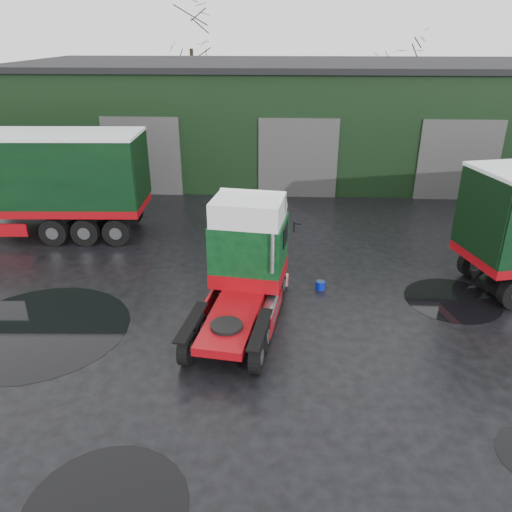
{
  "coord_description": "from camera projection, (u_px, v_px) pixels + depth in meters",
  "views": [
    {
      "loc": [
        1.25,
        -11.17,
        7.93
      ],
      "look_at": [
        0.5,
        2.54,
        1.7
      ],
      "focal_mm": 35.0,
      "sensor_mm": 36.0,
      "label": 1
    }
  ],
  "objects": [
    {
      "name": "tree_back_b",
      "position": [
        397.0,
        89.0,
        38.73
      ],
      "size": [
        4.4,
        4.4,
        7.5
      ],
      "primitive_type": null,
      "color": "black",
      "rests_on": "ground"
    },
    {
      "name": "ground",
      "position": [
        232.0,
        351.0,
        13.5
      ],
      "size": [
        100.0,
        100.0,
        0.0
      ],
      "primitive_type": "plane",
      "color": "black"
    },
    {
      "name": "hero_tractor",
      "position": [
        238.0,
        273.0,
        13.92
      ],
      "size": [
        3.16,
        5.94,
        3.52
      ],
      "primitive_type": null,
      "rotation": [
        0.0,
        0.0,
        -0.14
      ],
      "color": "#0B3617",
      "rests_on": "ground"
    },
    {
      "name": "wash_bucket",
      "position": [
        320.0,
        285.0,
        16.68
      ],
      "size": [
        0.37,
        0.37,
        0.29
      ],
      "primitive_type": "cylinder",
      "rotation": [
        0.0,
        0.0,
        -0.24
      ],
      "color": "#07169C",
      "rests_on": "ground"
    },
    {
      "name": "puddle_1",
      "position": [
        452.0,
        300.0,
        16.07
      ],
      "size": [
        3.02,
        3.02,
        0.01
      ],
      "primitive_type": "cylinder",
      "color": "black",
      "rests_on": "ground"
    },
    {
      "name": "warehouse",
      "position": [
        296.0,
        116.0,
        30.28
      ],
      "size": [
        32.4,
        12.4,
        6.3
      ],
      "color": "black",
      "rests_on": "ground"
    },
    {
      "name": "puddle_2",
      "position": [
        39.0,
        329.0,
        14.48
      ],
      "size": [
        5.16,
        5.16,
        0.01
      ],
      "primitive_type": "cylinder",
      "color": "black",
      "rests_on": "ground"
    },
    {
      "name": "puddle_0",
      "position": [
        106.0,
        509.0,
        9.05
      ],
      "size": [
        3.05,
        3.05,
        0.01
      ],
      "primitive_type": "cylinder",
      "color": "black",
      "rests_on": "ground"
    },
    {
      "name": "tree_back_a",
      "position": [
        193.0,
        75.0,
        39.11
      ],
      "size": [
        4.4,
        4.4,
        9.5
      ],
      "primitive_type": null,
      "color": "black",
      "rests_on": "ground"
    }
  ]
}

